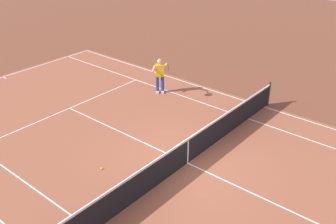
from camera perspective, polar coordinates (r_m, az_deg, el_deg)
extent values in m
plane|color=brown|center=(13.29, 2.85, -7.48)|extent=(60.00, 60.00, 0.00)
cube|color=#935138|center=(13.29, 2.85, -7.48)|extent=(24.20, 11.40, 0.00)
cube|color=white|center=(21.73, -23.04, 4.74)|extent=(0.05, 11.00, 0.01)
cube|color=white|center=(17.41, 13.90, 0.73)|extent=(23.80, 0.05, 0.01)
cube|color=white|center=(16.29, 11.65, -0.95)|extent=(23.80, 0.05, 0.01)
cube|color=white|center=(17.33, -14.22, 0.55)|extent=(0.05, 8.22, 0.01)
cube|color=white|center=(13.28, 2.85, -7.46)|extent=(12.80, 0.05, 0.01)
cube|color=white|center=(21.60, -22.85, 4.65)|extent=(0.30, 0.05, 0.01)
cylinder|color=#2D2D33|center=(17.43, 14.55, 2.64)|extent=(0.10, 0.10, 1.08)
cube|color=black|center=(13.04, 2.89, -5.89)|extent=(0.02, 11.60, 0.88)
cube|color=white|center=(12.77, 2.94, -3.98)|extent=(0.04, 11.60, 0.06)
cube|color=white|center=(13.04, 2.89, -5.89)|extent=(0.04, 0.06, 0.88)
cylinder|color=navy|center=(18.12, -1.58, 4.20)|extent=(0.15, 0.15, 0.74)
cube|color=white|center=(18.23, -1.56, 2.96)|extent=(0.27, 0.28, 0.09)
cylinder|color=navy|center=(18.12, -0.82, 4.22)|extent=(0.15, 0.15, 0.74)
cube|color=white|center=(18.23, -0.80, 2.97)|extent=(0.27, 0.28, 0.09)
cube|color=yellow|center=(17.87, -1.22, 6.12)|extent=(0.44, 0.43, 0.56)
sphere|color=#DBAA84|center=(17.72, -1.23, 7.43)|extent=(0.23, 0.23, 0.23)
cylinder|color=#DBAA84|center=(17.66, -2.12, 6.29)|extent=(0.25, 0.41, 0.26)
cylinder|color=#DBAA84|center=(17.60, -0.29, 6.94)|extent=(0.41, 0.28, 0.30)
cylinder|color=#232326|center=(17.27, -0.05, 6.91)|extent=(0.22, 0.23, 0.04)
torus|color=#232326|center=(17.00, 0.00, 6.57)|extent=(0.23, 0.25, 0.31)
cylinder|color=#C6D84C|center=(17.00, 0.00, 6.57)|extent=(0.19, 0.20, 0.27)
sphere|color=#CCE01E|center=(13.14, -9.69, -8.18)|extent=(0.07, 0.07, 0.07)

